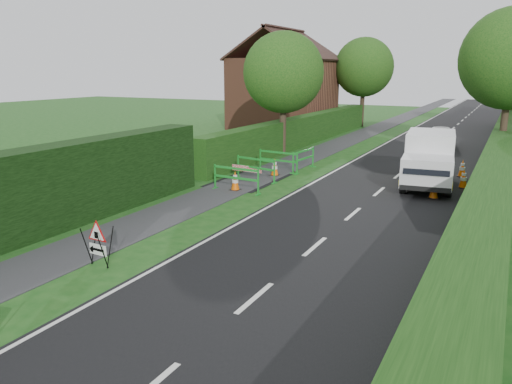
% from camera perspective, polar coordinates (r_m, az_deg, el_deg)
% --- Properties ---
extents(ground, '(120.00, 120.00, 0.00)m').
position_cam_1_polar(ground, '(11.21, -14.23, -11.14)').
color(ground, '#164814').
rests_on(ground, ground).
extents(road_surface, '(6.00, 90.00, 0.02)m').
position_cam_1_polar(road_surface, '(42.97, 21.48, 6.67)').
color(road_surface, black).
rests_on(road_surface, ground).
extents(footpath, '(2.00, 90.00, 0.02)m').
position_cam_1_polar(footpath, '(43.87, 14.30, 7.33)').
color(footpath, '#2D2D30').
rests_on(footpath, ground).
extents(hedge_west_far, '(1.00, 24.00, 1.80)m').
position_cam_1_polar(hedge_west_far, '(32.14, 5.36, 5.45)').
color(hedge_west_far, '#14380F').
rests_on(hedge_west_far, ground).
extents(hedge_east, '(1.20, 50.00, 1.50)m').
position_cam_1_polar(hedge_east, '(23.94, 25.84, 1.23)').
color(hedge_east, '#14380F').
rests_on(hedge_east, ground).
extents(house_west, '(7.50, 7.40, 7.88)m').
position_cam_1_polar(house_west, '(41.17, 3.17, 11.36)').
color(house_west, brown).
rests_on(house_west, ground).
extents(tree_nw, '(4.40, 4.40, 6.70)m').
position_cam_1_polar(tree_nw, '(27.97, 3.16, 13.46)').
color(tree_nw, '#2D2116').
rests_on(tree_nw, ground).
extents(tree_ne, '(5.20, 5.20, 7.79)m').
position_cam_1_polar(tree_ne, '(29.49, 27.18, 13.37)').
color(tree_ne, '#2D2116').
rests_on(tree_ne, ground).
extents(tree_fw, '(4.80, 4.80, 7.24)m').
position_cam_1_polar(tree_fw, '(43.06, 12.24, 13.76)').
color(tree_fw, '#2D2116').
rests_on(tree_fw, ground).
extents(triangle_sign, '(0.71, 0.71, 0.99)m').
position_cam_1_polar(triangle_sign, '(12.58, -17.79, -5.22)').
color(triangle_sign, black).
rests_on(triangle_sign, ground).
extents(works_van, '(2.38, 4.91, 2.15)m').
position_cam_1_polar(works_van, '(21.42, 19.17, 3.63)').
color(works_van, silver).
rests_on(works_van, ground).
extents(traffic_cone_0, '(0.38, 0.38, 0.79)m').
position_cam_1_polar(traffic_cone_0, '(19.54, 19.69, 0.42)').
color(traffic_cone_0, black).
rests_on(traffic_cone_0, ground).
extents(traffic_cone_1, '(0.38, 0.38, 0.79)m').
position_cam_1_polar(traffic_cone_1, '(21.71, 22.63, 1.44)').
color(traffic_cone_1, black).
rests_on(traffic_cone_1, ground).
extents(traffic_cone_2, '(0.38, 0.38, 0.79)m').
position_cam_1_polar(traffic_cone_2, '(23.96, 22.51, 2.53)').
color(traffic_cone_2, black).
rests_on(traffic_cone_2, ground).
extents(traffic_cone_3, '(0.38, 0.38, 0.79)m').
position_cam_1_polar(traffic_cone_3, '(19.67, -2.40, 1.31)').
color(traffic_cone_3, black).
rests_on(traffic_cone_3, ground).
extents(traffic_cone_4, '(0.38, 0.38, 0.79)m').
position_cam_1_polar(traffic_cone_4, '(22.40, 2.15, 2.86)').
color(traffic_cone_4, black).
rests_on(traffic_cone_4, ground).
extents(ped_barrier_0, '(2.08, 0.47, 1.00)m').
position_cam_1_polar(ped_barrier_0, '(19.38, -2.29, 1.85)').
color(ped_barrier_0, '#188926').
rests_on(ped_barrier_0, ground).
extents(ped_barrier_1, '(2.09, 0.76, 1.00)m').
position_cam_1_polar(ped_barrier_1, '(21.41, -0.03, 3.00)').
color(ped_barrier_1, '#188926').
rests_on(ped_barrier_1, ground).
extents(ped_barrier_2, '(2.09, 0.58, 1.00)m').
position_cam_1_polar(ped_barrier_2, '(23.20, 2.56, 3.83)').
color(ped_barrier_2, '#188926').
rests_on(ped_barrier_2, ground).
extents(ped_barrier_3, '(0.55, 2.08, 1.00)m').
position_cam_1_polar(ped_barrier_3, '(23.70, 5.45, 4.00)').
color(ped_barrier_3, '#188926').
rests_on(ped_barrier_3, ground).
extents(redwhite_plank, '(1.50, 0.13, 0.25)m').
position_cam_1_polar(redwhite_plank, '(21.83, -1.05, 1.52)').
color(redwhite_plank, red).
rests_on(redwhite_plank, ground).
extents(hatchback_car, '(1.89, 3.96, 1.31)m').
position_cam_1_polar(hatchback_car, '(32.65, 20.27, 5.94)').
color(hatchback_car, white).
rests_on(hatchback_car, ground).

